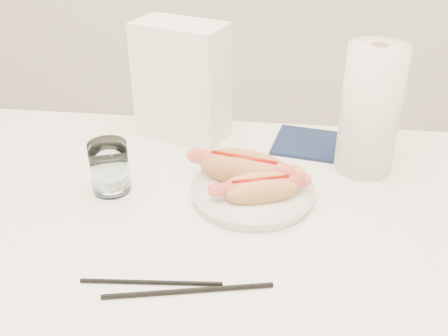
# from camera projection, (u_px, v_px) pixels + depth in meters

# --- Properties ---
(table) EXTENTS (1.20, 0.80, 0.75)m
(table) POSITION_uv_depth(u_px,v_px,m) (203.00, 247.00, 0.94)
(table) COLOR white
(table) RESTS_ON ground
(plate) EXTENTS (0.22, 0.22, 0.02)m
(plate) POSITION_uv_depth(u_px,v_px,m) (253.00, 193.00, 0.96)
(plate) COLOR white
(plate) RESTS_ON table
(hotdog_left) EXTENTS (0.20, 0.11, 0.05)m
(hotdog_left) POSITION_uv_depth(u_px,v_px,m) (244.00, 168.00, 0.97)
(hotdog_left) COLOR #C17E4D
(hotdog_left) RESTS_ON plate
(hotdog_right) EXTENTS (0.16, 0.10, 0.04)m
(hotdog_right) POSITION_uv_depth(u_px,v_px,m) (260.00, 188.00, 0.92)
(hotdog_right) COLOR tan
(hotdog_right) RESTS_ON plate
(water_glass) EXTENTS (0.07, 0.07, 0.10)m
(water_glass) POSITION_uv_depth(u_px,v_px,m) (109.00, 167.00, 0.97)
(water_glass) COLOR white
(water_glass) RESTS_ON table
(chopstick_near) EXTENTS (0.21, 0.02, 0.01)m
(chopstick_near) POSITION_uv_depth(u_px,v_px,m) (151.00, 282.00, 0.77)
(chopstick_near) COLOR black
(chopstick_near) RESTS_ON table
(chopstick_far) EXTENTS (0.24, 0.06, 0.01)m
(chopstick_far) POSITION_uv_depth(u_px,v_px,m) (188.00, 291.00, 0.75)
(chopstick_far) COLOR black
(chopstick_far) RESTS_ON table
(napkin_box) EXTENTS (0.21, 0.16, 0.25)m
(napkin_box) POSITION_uv_depth(u_px,v_px,m) (182.00, 82.00, 1.13)
(napkin_box) COLOR white
(napkin_box) RESTS_ON table
(navy_napkin) EXTENTS (0.16, 0.16, 0.01)m
(navy_napkin) POSITION_uv_depth(u_px,v_px,m) (307.00, 143.00, 1.14)
(navy_napkin) COLOR #121D3B
(navy_napkin) RESTS_ON table
(paper_towel_roll) EXTENTS (0.12, 0.12, 0.25)m
(paper_towel_roll) POSITION_uv_depth(u_px,v_px,m) (370.00, 110.00, 1.00)
(paper_towel_roll) COLOR white
(paper_towel_roll) RESTS_ON table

